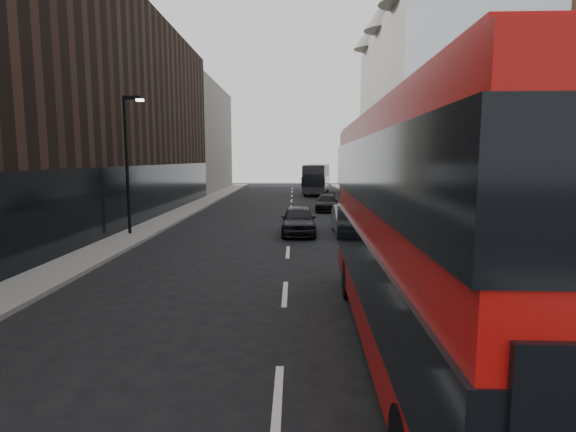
{
  "coord_description": "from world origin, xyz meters",
  "views": [
    {
      "loc": [
        0.27,
        -4.97,
        3.99
      ],
      "look_at": [
        0.11,
        6.75,
        2.5
      ],
      "focal_mm": 28.0,
      "sensor_mm": 36.0,
      "label": 1
    }
  ],
  "objects_px": {
    "red_bus": "(432,224)",
    "car_c": "(327,203)",
    "grey_bus": "(317,178)",
    "car_b": "(349,220)",
    "street_lamp": "(128,155)",
    "car_a": "(298,220)"
  },
  "relations": [
    {
      "from": "car_a",
      "to": "car_b",
      "type": "bearing_deg",
      "value": -1.61
    },
    {
      "from": "street_lamp",
      "to": "car_b",
      "type": "relative_size",
      "value": 1.52
    },
    {
      "from": "street_lamp",
      "to": "car_a",
      "type": "height_order",
      "value": "street_lamp"
    },
    {
      "from": "car_b",
      "to": "car_c",
      "type": "xyz_separation_m",
      "value": [
        -0.39,
        11.06,
        -0.14
      ]
    },
    {
      "from": "grey_bus",
      "to": "car_a",
      "type": "height_order",
      "value": "grey_bus"
    },
    {
      "from": "red_bus",
      "to": "car_c",
      "type": "relative_size",
      "value": 2.89
    },
    {
      "from": "red_bus",
      "to": "car_a",
      "type": "height_order",
      "value": "red_bus"
    },
    {
      "from": "street_lamp",
      "to": "car_a",
      "type": "bearing_deg",
      "value": 5.1
    },
    {
      "from": "car_a",
      "to": "car_c",
      "type": "xyz_separation_m",
      "value": [
        2.31,
        10.97,
        -0.15
      ]
    },
    {
      "from": "car_b",
      "to": "car_c",
      "type": "bearing_deg",
      "value": 92.37
    },
    {
      "from": "grey_bus",
      "to": "car_b",
      "type": "height_order",
      "value": "grey_bus"
    },
    {
      "from": "red_bus",
      "to": "car_a",
      "type": "xyz_separation_m",
      "value": [
        -2.47,
        15.01,
        -1.97
      ]
    },
    {
      "from": "red_bus",
      "to": "car_c",
      "type": "bearing_deg",
      "value": 91.9
    },
    {
      "from": "grey_bus",
      "to": "car_b",
      "type": "xyz_separation_m",
      "value": [
        0.32,
        -27.96,
        -1.03
      ]
    },
    {
      "from": "street_lamp",
      "to": "car_c",
      "type": "relative_size",
      "value": 1.65
    },
    {
      "from": "street_lamp",
      "to": "grey_bus",
      "type": "distance_m",
      "value": 30.82
    },
    {
      "from": "car_b",
      "to": "car_c",
      "type": "distance_m",
      "value": 11.06
    },
    {
      "from": "car_a",
      "to": "car_b",
      "type": "distance_m",
      "value": 2.7
    },
    {
      "from": "grey_bus",
      "to": "car_c",
      "type": "distance_m",
      "value": 16.95
    },
    {
      "from": "car_b",
      "to": "car_a",
      "type": "bearing_deg",
      "value": 178.64
    },
    {
      "from": "street_lamp",
      "to": "red_bus",
      "type": "relative_size",
      "value": 0.57
    },
    {
      "from": "car_c",
      "to": "car_b",
      "type": "bearing_deg",
      "value": -83.12
    }
  ]
}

